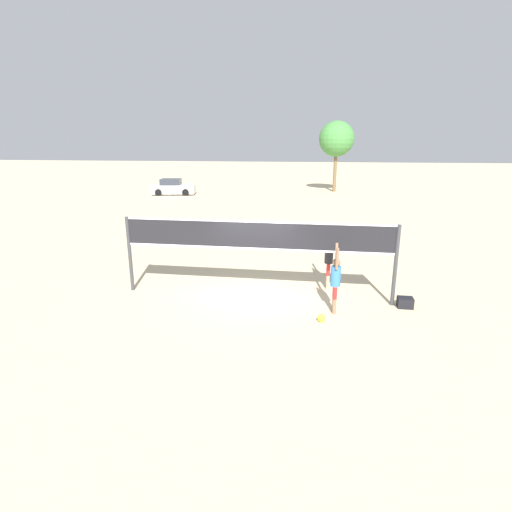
{
  "coord_description": "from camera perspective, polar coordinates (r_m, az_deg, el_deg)",
  "views": [
    {
      "loc": [
        1.83,
        -11.7,
        4.68
      ],
      "look_at": [
        0.0,
        0.0,
        1.35
      ],
      "focal_mm": 28.0,
      "sensor_mm": 36.0,
      "label": 1
    }
  ],
  "objects": [
    {
      "name": "volleyball_net",
      "position": [
        12.19,
        0.0,
        2.04
      ],
      "size": [
        8.42,
        0.11,
        2.46
      ],
      "color": "#38383D",
      "rests_on": "ground_plane"
    },
    {
      "name": "player_spiker",
      "position": [
        11.47,
        11.3,
        -3.1
      ],
      "size": [
        0.28,
        0.69,
        2.0
      ],
      "rotation": [
        0.0,
        0.0,
        1.57
      ],
      "color": "#8C664C",
      "rests_on": "ground_plane"
    },
    {
      "name": "player_blocker",
      "position": [
        13.34,
        10.38,
        0.1
      ],
      "size": [
        0.28,
        0.71,
        2.19
      ],
      "rotation": [
        0.0,
        0.0,
        -1.57
      ],
      "color": "tan",
      "rests_on": "ground_plane"
    },
    {
      "name": "gear_bag",
      "position": [
        12.7,
        20.53,
        -6.24
      ],
      "size": [
        0.44,
        0.35,
        0.31
      ],
      "color": "black",
      "rests_on": "ground_plane"
    },
    {
      "name": "tree_left_cluster",
      "position": [
        41.87,
        11.44,
        16.05
      ],
      "size": [
        3.46,
        3.46,
        6.92
      ],
      "color": "brown",
      "rests_on": "ground_plane"
    },
    {
      "name": "ground_plane",
      "position": [
        12.74,
        0.0,
        -5.87
      ],
      "size": [
        200.0,
        200.0,
        0.0
      ],
      "primitive_type": "plane",
      "color": "beige"
    },
    {
      "name": "volleyball",
      "position": [
        11.15,
        9.31,
        -8.74
      ],
      "size": [
        0.22,
        0.22,
        0.22
      ],
      "color": "yellow",
      "rests_on": "ground_plane"
    },
    {
      "name": "parked_car_near",
      "position": [
        39.45,
        -11.79,
        9.54
      ],
      "size": [
        4.32,
        2.43,
        1.51
      ],
      "rotation": [
        0.0,
        0.0,
        0.18
      ],
      "color": "silver",
      "rests_on": "ground_plane"
    }
  ]
}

